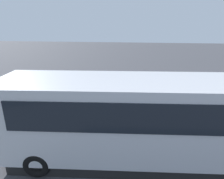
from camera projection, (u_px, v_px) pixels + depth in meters
The scene contains 13 objects.
ground_plane at pixel (112, 109), 12.17m from camera, with size 80.00×80.00×0.00m, color #424247.
tour_bus at pixel (140, 121), 7.30m from camera, with size 10.43×3.14×3.25m.
spectator_far_left at pixel (163, 106), 10.25m from camera, with size 0.58×0.37×1.67m.
spectator_left at pixel (139, 103), 10.33m from camera, with size 0.58×0.36×1.81m.
spectator_centre at pixel (116, 103), 10.63m from camera, with size 0.58×0.37×1.66m.
spectator_right at pixel (96, 101), 10.78m from camera, with size 0.58×0.38×1.74m.
parked_motorcycle_silver at pixel (203, 125), 9.42m from camera, with size 2.05×0.62×0.99m.
parked_motorcycle_dark at pixel (124, 118), 10.06m from camera, with size 2.05×0.58×0.99m.
stunt_motorcycle at pixel (77, 78), 15.11m from camera, with size 1.98×0.64×1.76m.
traffic_cone at pixel (104, 91), 14.53m from camera, with size 0.34×0.34×0.63m.
bay_line_a at pixel (143, 110), 12.05m from camera, with size 0.17×4.07×0.01m.
bay_line_b at pixel (99, 108), 12.33m from camera, with size 0.19×4.86×0.01m.
bay_line_c at pixel (57, 106), 12.62m from camera, with size 0.17×3.60×0.01m.
Camera 1 is at (-1.20, 11.01, 5.18)m, focal length 31.54 mm.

